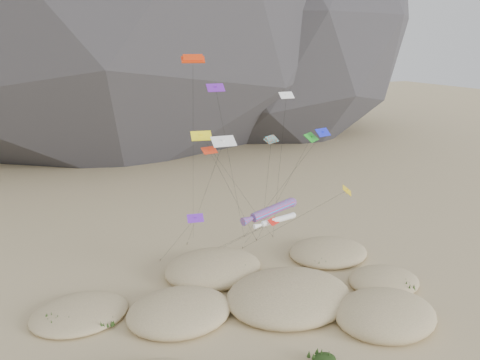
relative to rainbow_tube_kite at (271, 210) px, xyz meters
name	(u,v)px	position (x,y,z in m)	size (l,w,h in m)	color
ground	(289,329)	(-2.46, -9.26, -10.58)	(500.00, 500.00, 0.00)	#CCB789
dunes	(261,305)	(-3.61, -4.62, -9.88)	(47.78, 35.84, 3.73)	#CCB789
dune_grass	(255,309)	(-4.73, -5.30, -9.75)	(43.41, 27.44, 1.50)	black
kite_stakes	(223,247)	(-1.08, 13.58, -10.43)	(19.15, 6.68, 0.30)	#3F2D1E
rainbow_tube_kite	(271,210)	(0.00, 0.00, 0.00)	(8.64, 15.18, 11.55)	red
white_tube_kite	(276,220)	(-0.03, -1.33, -0.83)	(5.99, 15.26, 10.36)	white
orange_parafoil	(193,62)	(-7.84, 5.59, 17.93)	(5.29, 14.57, 29.38)	red
multi_parafoil	(271,141)	(3.09, 6.15, 7.44)	(5.78, 12.10, 18.68)	#E34A17
delta_kites	(262,152)	(-0.53, 1.87, 7.16)	(23.31, 19.37, 26.13)	#1924D8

